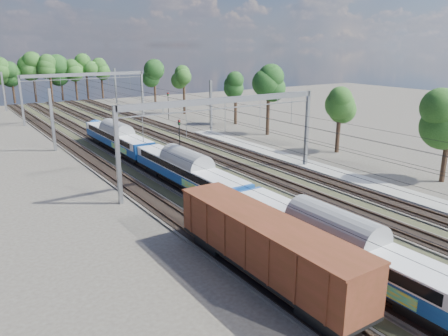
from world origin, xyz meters
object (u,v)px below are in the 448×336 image
worker (114,131)px  freight_boxcar (265,244)px  signal_near (179,134)px  signal_far (168,103)px  emu_train (188,168)px

worker → freight_boxcar: bearing=159.3°
signal_near → signal_far: (12.67, 28.57, 0.12)m
emu_train → worker: bearing=83.6°
freight_boxcar → signal_near: (9.71, 29.30, 0.81)m
emu_train → signal_near: bearing=66.0°
emu_train → signal_near: signal_near is taller
signal_far → signal_near: bearing=-124.0°
signal_far → freight_boxcar: bearing=-121.3°
emu_train → worker: 31.33m
worker → emu_train: bearing=162.2°
worker → signal_far: (14.38, 9.16, 2.53)m
freight_boxcar → signal_far: bearing=68.9°
worker → signal_near: size_ratio=0.31×
emu_train → freight_boxcar: bearing=-104.3°
freight_boxcar → worker: bearing=80.7°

